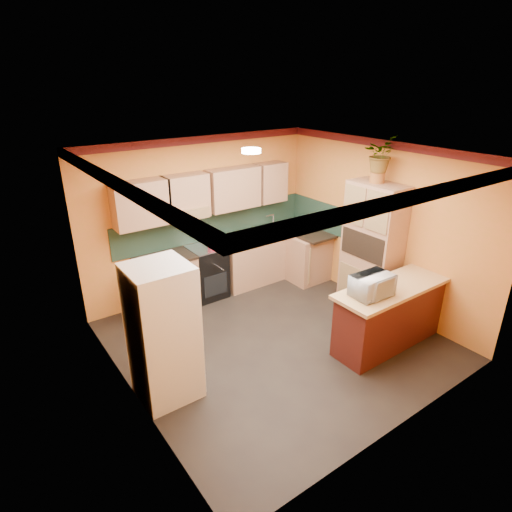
{
  "coord_description": "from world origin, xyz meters",
  "views": [
    {
      "loc": [
        -3.31,
        -4.13,
        3.58
      ],
      "look_at": [
        -0.03,
        0.45,
        1.2
      ],
      "focal_mm": 30.0,
      "sensor_mm": 36.0,
      "label": 1
    }
  ],
  "objects_px": {
    "breakfast_bar": "(391,316)",
    "fridge": "(163,333)",
    "base_cabinets_back": "(237,264)",
    "stove": "(207,272)",
    "pantry": "(372,248)",
    "microwave": "(372,285)"
  },
  "relations": [
    {
      "from": "stove",
      "to": "microwave",
      "type": "xyz_separation_m",
      "value": [
        0.9,
        -2.79,
        0.62
      ]
    },
    {
      "from": "breakfast_bar",
      "to": "microwave",
      "type": "relative_size",
      "value": 3.38
    },
    {
      "from": "fridge",
      "to": "microwave",
      "type": "xyz_separation_m",
      "value": [
        2.54,
        -0.88,
        0.23
      ]
    },
    {
      "from": "stove",
      "to": "pantry",
      "type": "height_order",
      "value": "pantry"
    },
    {
      "from": "stove",
      "to": "breakfast_bar",
      "type": "height_order",
      "value": "stove"
    },
    {
      "from": "stove",
      "to": "fridge",
      "type": "bearing_deg",
      "value": -130.66
    },
    {
      "from": "pantry",
      "to": "base_cabinets_back",
      "type": "bearing_deg",
      "value": 125.22
    },
    {
      "from": "breakfast_bar",
      "to": "microwave",
      "type": "distance_m",
      "value": 0.81
    },
    {
      "from": "breakfast_bar",
      "to": "base_cabinets_back",
      "type": "bearing_deg",
      "value": 105.56
    },
    {
      "from": "fridge",
      "to": "breakfast_bar",
      "type": "height_order",
      "value": "fridge"
    },
    {
      "from": "stove",
      "to": "microwave",
      "type": "distance_m",
      "value": 3.0
    },
    {
      "from": "stove",
      "to": "fridge",
      "type": "distance_m",
      "value": 2.55
    },
    {
      "from": "stove",
      "to": "pantry",
      "type": "bearing_deg",
      "value": -43.97
    },
    {
      "from": "stove",
      "to": "base_cabinets_back",
      "type": "bearing_deg",
      "value": 0.0
    },
    {
      "from": "fridge",
      "to": "microwave",
      "type": "bearing_deg",
      "value": -19.12
    },
    {
      "from": "microwave",
      "to": "stove",
      "type": "bearing_deg",
      "value": 109.98
    },
    {
      "from": "pantry",
      "to": "breakfast_bar",
      "type": "height_order",
      "value": "pantry"
    },
    {
      "from": "base_cabinets_back",
      "to": "microwave",
      "type": "bearing_deg",
      "value": -84.45
    },
    {
      "from": "base_cabinets_back",
      "to": "stove",
      "type": "distance_m",
      "value": 0.63
    },
    {
      "from": "breakfast_bar",
      "to": "fridge",
      "type": "bearing_deg",
      "value": 163.88
    },
    {
      "from": "base_cabinets_back",
      "to": "microwave",
      "type": "xyz_separation_m",
      "value": [
        0.27,
        -2.79,
        0.64
      ]
    },
    {
      "from": "breakfast_bar",
      "to": "stove",
      "type": "bearing_deg",
      "value": 116.68
    }
  ]
}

